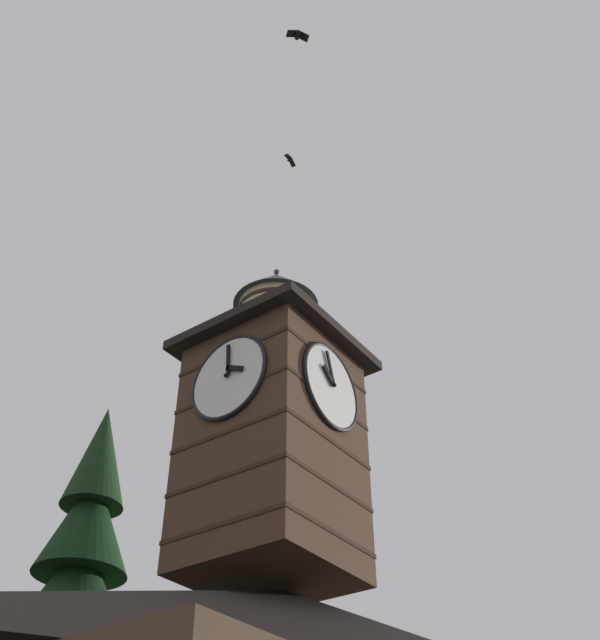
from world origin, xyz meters
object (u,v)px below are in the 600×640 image
moon (69,634)px  clock_tower (273,427)px  flying_bird_high (298,35)px  flying_bird_low (290,160)px

moon → clock_tower: bearing=57.9°
moon → flying_bird_high: flying_bird_high is taller
clock_tower → moon: 35.09m
clock_tower → flying_bird_low: (-0.48, 0.05, 10.03)m
flying_bird_low → clock_tower: bearing=-5.5°
moon → flying_bird_low: flying_bird_low is taller
clock_tower → flying_bird_low: bearing=174.5°
moon → flying_bird_low: 34.97m
flying_bird_high → clock_tower: bearing=-136.7°
flying_bird_high → moon: bearing=-123.7°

